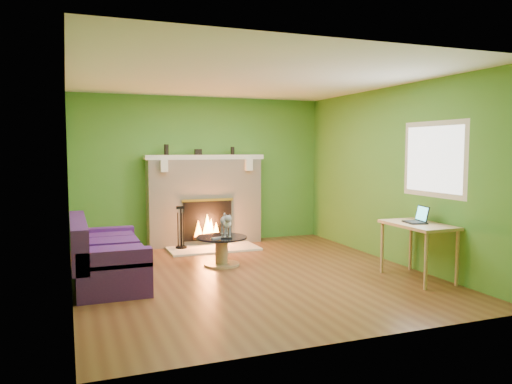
{
  "coord_description": "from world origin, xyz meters",
  "views": [
    {
      "loc": [
        -2.27,
        -6.18,
        1.69
      ],
      "look_at": [
        0.24,
        0.4,
        1.07
      ],
      "focal_mm": 35.0,
      "sensor_mm": 36.0,
      "label": 1
    }
  ],
  "objects_px": {
    "sofa": "(104,257)",
    "coffee_table": "(222,249)",
    "cat": "(226,224)",
    "desk": "(418,230)"
  },
  "relations": [
    {
      "from": "sofa",
      "to": "coffee_table",
      "type": "relative_size",
      "value": 2.46
    },
    {
      "from": "cat",
      "to": "desk",
      "type": "bearing_deg",
      "value": -30.77
    },
    {
      "from": "desk",
      "to": "cat",
      "type": "relative_size",
      "value": 1.8
    },
    {
      "from": "sofa",
      "to": "coffee_table",
      "type": "bearing_deg",
      "value": 11.78
    },
    {
      "from": "sofa",
      "to": "cat",
      "type": "xyz_separation_m",
      "value": [
        1.74,
        0.4,
        0.27
      ]
    },
    {
      "from": "sofa",
      "to": "cat",
      "type": "relative_size",
      "value": 3.34
    },
    {
      "from": "sofa",
      "to": "desk",
      "type": "xyz_separation_m",
      "value": [
        3.81,
        -1.29,
        0.32
      ]
    },
    {
      "from": "coffee_table",
      "to": "cat",
      "type": "bearing_deg",
      "value": 32.01
    },
    {
      "from": "coffee_table",
      "to": "desk",
      "type": "distance_m",
      "value": 2.73
    },
    {
      "from": "coffee_table",
      "to": "cat",
      "type": "height_order",
      "value": "cat"
    }
  ]
}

